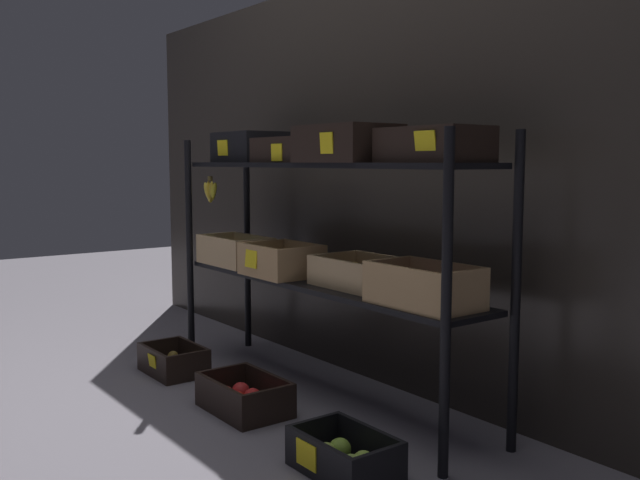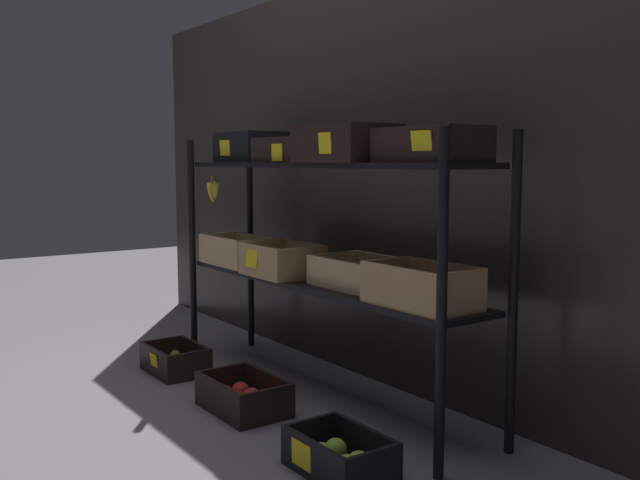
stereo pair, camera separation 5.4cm
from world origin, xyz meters
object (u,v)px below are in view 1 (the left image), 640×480
crate_ground_kiwi (174,363)px  display_rack (318,219)px  crate_ground_apple_red (245,399)px  crate_ground_apple_green (344,458)px

crate_ground_kiwi → display_rack: bearing=30.0°
crate_ground_kiwi → crate_ground_apple_red: 0.61m
crate_ground_kiwi → crate_ground_apple_red: crate_ground_apple_red is taller
crate_ground_apple_red → crate_ground_apple_green: 0.64m
display_rack → crate_ground_apple_green: 1.00m
display_rack → crate_ground_apple_green: size_ratio=5.41×
crate_ground_kiwi → crate_ground_apple_green: 1.25m
crate_ground_kiwi → crate_ground_apple_red: bearing=0.5°
display_rack → crate_ground_apple_red: (-0.00, -0.35, -0.67)m
display_rack → crate_ground_apple_red: display_rack is taller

